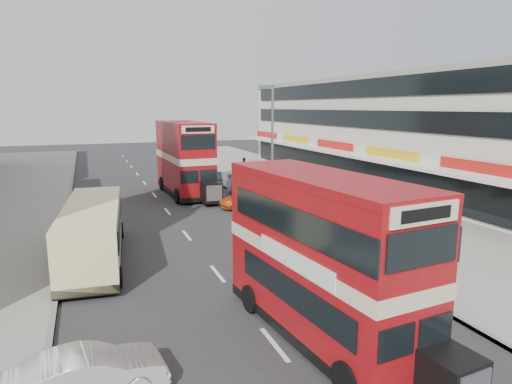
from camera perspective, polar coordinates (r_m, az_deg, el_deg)
name	(u,v)px	position (r m, az deg, el deg)	size (l,w,h in m)	color
ground	(306,384)	(12.25, 6.31, -22.92)	(160.00, 160.00, 0.00)	#28282B
road_surface	(167,211)	(30.19, -11.13, -2.43)	(12.00, 90.00, 0.01)	#28282B
pavement_right	(328,198)	(34.18, 9.10, -0.71)	(12.00, 90.00, 0.15)	gray
kerb_left	(67,218)	(29.83, -22.77, -3.10)	(0.20, 90.00, 0.16)	gray
kerb_right	(254,204)	(31.71, -0.21, -1.47)	(0.20, 90.00, 0.16)	gray
commercial_row	(402,132)	(39.71, 17.94, 7.21)	(9.90, 46.20, 9.30)	beige
street_lamp	(271,138)	(29.36, 1.94, 6.84)	(1.00, 0.20, 8.12)	slate
bus_main	(322,257)	(13.35, 8.35, -8.11)	(3.20, 8.66, 4.73)	black
bus_second	(185,158)	(35.45, -9.02, 4.27)	(2.99, 9.92, 5.45)	black
coach	(93,230)	(21.22, -19.89, -4.58)	(3.03, 9.18, 2.39)	black
car_left_front	(87,375)	(12.04, -20.55, -20.87)	(1.27, 3.65, 1.20)	silver
car_right_a	(273,212)	(27.10, 2.20, -2.49)	(1.63, 4.00, 1.16)	#98250F
car_right_b	(248,200)	(30.61, -0.96, -0.99)	(1.85, 4.00, 1.11)	orange
car_right_c	(199,176)	(40.41, -7.17, 1.99)	(1.63, 4.05, 1.38)	#6288C4
pedestrian_near	(318,200)	(28.10, 7.87, -0.95)	(0.72, 0.49, 1.97)	gray
pedestrian_far	(244,168)	(42.51, -1.54, 3.07)	(1.12, 0.47, 1.92)	gray
cyclist	(230,194)	(31.24, -3.25, -0.23)	(0.71, 1.54, 2.27)	gray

